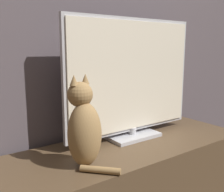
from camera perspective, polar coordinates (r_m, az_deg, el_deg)
The scene contains 3 objects.
tv_stand at distance 1.50m, azimuth 1.35°, elevation -20.12°, with size 1.54×0.49×0.50m.
tv at distance 1.47m, azimuth 4.52°, elevation 3.56°, with size 0.85×0.18×0.67m.
cat at distance 1.14m, azimuth -6.20°, elevation -6.95°, with size 0.17×0.26×0.40m.
Camera 1 is at (-0.77, -0.09, 1.01)m, focal length 42.00 mm.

